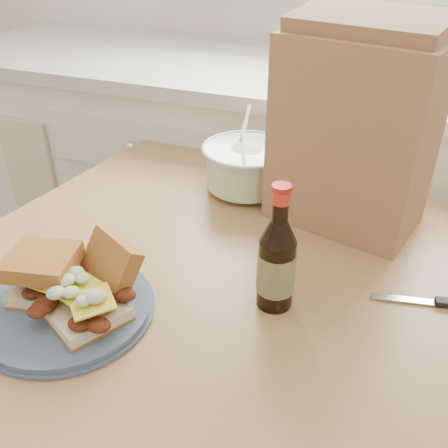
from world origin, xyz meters
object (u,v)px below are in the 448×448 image
(beer_bottle, at_px, (277,262))
(paper_bag, at_px, (354,135))
(coleslaw_bowl, at_px, (247,169))
(dining_table, at_px, (204,312))
(plate, at_px, (67,308))

(beer_bottle, height_order, paper_bag, paper_bag)
(coleslaw_bowl, height_order, paper_bag, paper_bag)
(dining_table, xyz_separation_m, plate, (-0.16, -0.19, 0.12))
(plate, xyz_separation_m, coleslaw_bowl, (0.14, 0.51, 0.04))
(coleslaw_bowl, relative_size, beer_bottle, 0.93)
(dining_table, relative_size, paper_bag, 2.83)
(coleslaw_bowl, bearing_deg, beer_bottle, -64.60)
(paper_bag, bearing_deg, plate, -114.85)
(paper_bag, bearing_deg, dining_table, -114.27)
(dining_table, height_order, beer_bottle, beer_bottle)
(dining_table, xyz_separation_m, paper_bag, (0.21, 0.27, 0.30))
(dining_table, height_order, coleslaw_bowl, coleslaw_bowl)
(plate, distance_m, coleslaw_bowl, 0.53)
(dining_table, relative_size, beer_bottle, 4.76)
(dining_table, relative_size, coleslaw_bowl, 5.14)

